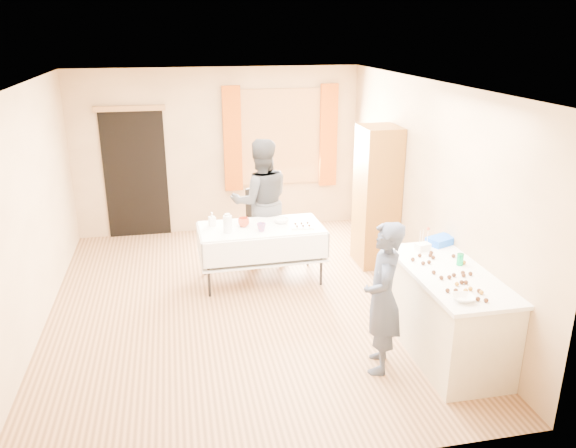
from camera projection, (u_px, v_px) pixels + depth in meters
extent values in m
cube|color=#9E7047|center=(243.00, 305.00, 6.79)|extent=(4.50, 5.50, 0.02)
cube|color=white|center=(236.00, 83.00, 5.92)|extent=(4.50, 5.50, 0.02)
cube|color=tan|center=(218.00, 151.00, 8.90)|extent=(4.50, 0.02, 2.60)
cube|color=tan|center=(289.00, 319.00, 3.80)|extent=(4.50, 0.02, 2.60)
cube|color=tan|center=(27.00, 214.00, 5.92)|extent=(0.02, 5.50, 2.60)
cube|color=tan|center=(425.00, 191.00, 6.78)|extent=(0.02, 5.50, 2.60)
cube|color=olive|center=(281.00, 137.00, 8.99)|extent=(1.32, 0.06, 1.52)
cube|color=white|center=(281.00, 137.00, 8.97)|extent=(1.20, 0.02, 1.40)
cube|color=#A9480C|center=(232.00, 139.00, 8.79)|extent=(0.28, 0.06, 1.65)
cube|color=#A9480C|center=(328.00, 136.00, 9.09)|extent=(0.28, 0.06, 1.65)
cube|color=black|center=(136.00, 174.00, 8.73)|extent=(0.95, 0.04, 2.00)
cube|color=olive|center=(129.00, 108.00, 8.36)|extent=(1.05, 0.06, 0.08)
cube|color=brown|center=(377.00, 197.00, 7.68)|extent=(0.50, 0.60, 1.94)
cube|color=beige|center=(446.00, 315.00, 5.64)|extent=(0.71, 1.56, 0.86)
cube|color=white|center=(451.00, 273.00, 5.49)|extent=(0.77, 1.62, 0.04)
cube|color=white|center=(261.00, 228.00, 7.20)|extent=(1.58, 0.82, 0.04)
cube|color=black|center=(264.00, 224.00, 8.32)|extent=(0.50, 0.50, 0.05)
cube|color=black|center=(257.00, 205.00, 8.37)|extent=(0.37, 0.18, 0.55)
imported|color=#293248|center=(383.00, 298.00, 5.29)|extent=(0.77, 0.70, 1.51)
imported|color=black|center=(261.00, 202.00, 7.78)|extent=(0.89, 0.71, 1.76)
cylinder|color=#049248|center=(460.00, 259.00, 5.62)|extent=(0.09, 0.09, 0.12)
imported|color=white|center=(463.00, 298.00, 4.90)|extent=(0.26, 0.26, 0.05)
cube|color=white|center=(423.00, 247.00, 5.99)|extent=(0.17, 0.13, 0.08)
cube|color=blue|center=(441.00, 241.00, 6.17)|extent=(0.35, 0.30, 0.08)
cylinder|color=silver|center=(228.00, 224.00, 6.95)|extent=(0.11, 0.11, 0.22)
imported|color=#AD3A1E|center=(244.00, 222.00, 7.18)|extent=(0.18, 0.18, 0.12)
imported|color=red|center=(261.00, 227.00, 7.02)|extent=(0.15, 0.15, 0.10)
imported|color=white|center=(281.00, 221.00, 7.32)|extent=(0.28, 0.28, 0.06)
cube|color=white|center=(302.00, 226.00, 7.17)|extent=(0.31, 0.24, 0.02)
imported|color=white|center=(212.00, 219.00, 7.19)|extent=(0.12, 0.12, 0.18)
sphere|color=#3F2314|center=(457.00, 284.00, 5.17)|extent=(0.04, 0.04, 0.04)
sphere|color=black|center=(448.00, 290.00, 5.04)|extent=(0.04, 0.04, 0.04)
sphere|color=black|center=(429.00, 262.00, 5.65)|extent=(0.04, 0.04, 0.04)
sphere|color=black|center=(433.00, 257.00, 5.77)|extent=(0.04, 0.04, 0.04)
sphere|color=black|center=(456.00, 291.00, 5.04)|extent=(0.04, 0.04, 0.04)
sphere|color=black|center=(434.00, 272.00, 5.42)|extent=(0.04, 0.04, 0.04)
sphere|color=#3F2314|center=(470.00, 289.00, 5.08)|extent=(0.04, 0.04, 0.04)
sphere|color=black|center=(420.00, 255.00, 5.82)|extent=(0.04, 0.04, 0.04)
sphere|color=black|center=(463.00, 273.00, 5.41)|extent=(0.04, 0.04, 0.04)
sphere|color=black|center=(454.00, 275.00, 5.36)|extent=(0.04, 0.04, 0.04)
sphere|color=black|center=(423.00, 263.00, 5.63)|extent=(0.04, 0.04, 0.04)
sphere|color=black|center=(431.00, 253.00, 5.89)|extent=(0.04, 0.04, 0.04)
sphere|color=#3F2314|center=(481.00, 292.00, 5.01)|extent=(0.04, 0.04, 0.04)
sphere|color=black|center=(466.00, 282.00, 5.21)|extent=(0.04, 0.04, 0.04)
sphere|color=black|center=(453.00, 256.00, 5.81)|extent=(0.04, 0.04, 0.04)
sphere|color=black|center=(478.00, 299.00, 4.89)|extent=(0.04, 0.04, 0.04)
sphere|color=black|center=(449.00, 277.00, 5.32)|extent=(0.04, 0.04, 0.04)
sphere|color=black|center=(486.00, 300.00, 4.86)|extent=(0.04, 0.04, 0.04)
sphere|color=#3F2314|center=(464.00, 262.00, 5.65)|extent=(0.04, 0.04, 0.04)
sphere|color=black|center=(470.00, 274.00, 5.39)|extent=(0.04, 0.04, 0.04)
sphere|color=black|center=(430.00, 255.00, 5.82)|extent=(0.04, 0.04, 0.04)
sphere|color=black|center=(441.00, 278.00, 5.30)|extent=(0.04, 0.04, 0.04)
sphere|color=black|center=(413.00, 259.00, 5.72)|extent=(0.04, 0.04, 0.04)
sphere|color=black|center=(462.00, 282.00, 5.21)|extent=(0.04, 0.04, 0.04)
sphere|color=#3F2314|center=(466.00, 291.00, 5.04)|extent=(0.04, 0.04, 0.04)
sphere|color=black|center=(479.00, 291.00, 5.04)|extent=(0.04, 0.04, 0.04)
sphere|color=black|center=(464.00, 275.00, 5.36)|extent=(0.04, 0.04, 0.04)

